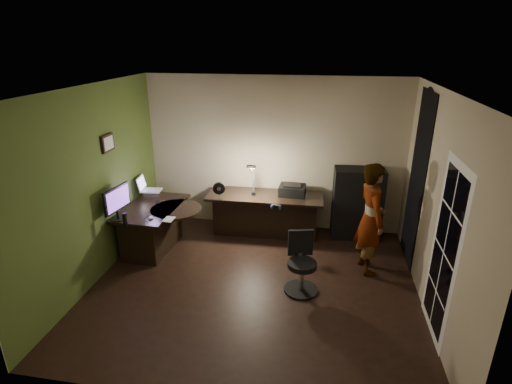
% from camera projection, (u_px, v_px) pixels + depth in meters
% --- Properties ---
extents(floor, '(4.50, 4.00, 0.01)m').
position_uv_depth(floor, '(254.00, 285.00, 5.64)').
color(floor, black).
rests_on(floor, ground).
extents(ceiling, '(4.50, 4.00, 0.01)m').
position_uv_depth(ceiling, '(253.00, 89.00, 4.66)').
color(ceiling, silver).
rests_on(ceiling, floor).
extents(wall_back, '(4.50, 0.01, 2.70)m').
position_uv_depth(wall_back, '(274.00, 155.00, 7.00)').
color(wall_back, tan).
rests_on(wall_back, floor).
extents(wall_front, '(4.50, 0.01, 2.70)m').
position_uv_depth(wall_front, '(212.00, 285.00, 3.31)').
color(wall_front, tan).
rests_on(wall_front, floor).
extents(wall_left, '(0.01, 4.00, 2.70)m').
position_uv_depth(wall_left, '(93.00, 186.00, 5.51)').
color(wall_left, tan).
rests_on(wall_left, floor).
extents(wall_right, '(0.01, 4.00, 2.70)m').
position_uv_depth(wall_right, '(438.00, 208.00, 4.80)').
color(wall_right, tan).
rests_on(wall_right, floor).
extents(green_wall_overlay, '(0.00, 4.00, 2.70)m').
position_uv_depth(green_wall_overlay, '(94.00, 186.00, 5.51)').
color(green_wall_overlay, '#425620').
rests_on(green_wall_overlay, floor).
extents(arched_doorway, '(0.01, 0.90, 2.60)m').
position_uv_depth(arched_doorway, '(417.00, 181.00, 5.87)').
color(arched_doorway, black).
rests_on(arched_doorway, floor).
extents(french_door, '(0.02, 0.92, 2.10)m').
position_uv_depth(french_door, '(444.00, 253.00, 4.40)').
color(french_door, white).
rests_on(french_door, floor).
extents(framed_picture, '(0.04, 0.30, 0.25)m').
position_uv_depth(framed_picture, '(107.00, 143.00, 5.74)').
color(framed_picture, black).
rests_on(framed_picture, wall_left).
extents(desk_left, '(0.85, 1.33, 0.75)m').
position_uv_depth(desk_left, '(154.00, 228.00, 6.48)').
color(desk_left, black).
rests_on(desk_left, floor).
extents(desk_right, '(1.99, 0.73, 0.74)m').
position_uv_depth(desk_right, '(265.00, 215.00, 6.98)').
color(desk_right, black).
rests_on(desk_right, floor).
extents(cabinet, '(0.85, 0.46, 1.24)m').
position_uv_depth(cabinet, '(357.00, 204.00, 6.81)').
color(cabinet, black).
rests_on(cabinet, floor).
extents(laptop_stand, '(0.23, 0.19, 0.10)m').
position_uv_depth(laptop_stand, '(152.00, 193.00, 6.77)').
color(laptop_stand, silver).
rests_on(laptop_stand, desk_left).
extents(laptop, '(0.39, 0.37, 0.24)m').
position_uv_depth(laptop, '(151.00, 184.00, 6.71)').
color(laptop, silver).
rests_on(laptop, laptop_stand).
extents(monitor, '(0.19, 0.57, 0.37)m').
position_uv_depth(monitor, '(117.00, 208.00, 5.85)').
color(monitor, black).
rests_on(monitor, desk_left).
extents(mouse, '(0.07, 0.10, 0.04)m').
position_uv_depth(mouse, '(151.00, 218.00, 5.92)').
color(mouse, silver).
rests_on(mouse, desk_left).
extents(phone, '(0.09, 0.13, 0.01)m').
position_uv_depth(phone, '(158.00, 202.00, 6.52)').
color(phone, black).
rests_on(phone, desk_left).
extents(pen, '(0.01, 0.13, 0.01)m').
position_uv_depth(pen, '(147.00, 217.00, 5.97)').
color(pen, black).
rests_on(pen, desk_left).
extents(speaker, '(0.09, 0.09, 0.18)m').
position_uv_depth(speaker, '(125.00, 219.00, 5.71)').
color(speaker, black).
rests_on(speaker, desk_left).
extents(notepad, '(0.15, 0.20, 0.01)m').
position_uv_depth(notepad, '(169.00, 219.00, 5.90)').
color(notepad, silver).
rests_on(notepad, desk_left).
extents(desk_fan, '(0.22, 0.15, 0.31)m').
position_uv_depth(desk_fan, '(219.00, 191.00, 6.59)').
color(desk_fan, black).
rests_on(desk_fan, desk_right).
extents(headphones, '(0.18, 0.11, 0.08)m').
position_uv_depth(headphones, '(276.00, 207.00, 6.28)').
color(headphones, '#284E8A').
rests_on(headphones, desk_right).
extents(printer, '(0.45, 0.36, 0.20)m').
position_uv_depth(printer, '(292.00, 190.00, 6.81)').
color(printer, black).
rests_on(printer, desk_right).
extents(desk_lamp, '(0.23, 0.32, 0.63)m').
position_uv_depth(desk_lamp, '(253.00, 178.00, 6.74)').
color(desk_lamp, black).
rests_on(desk_lamp, desk_right).
extents(office_chair, '(0.56, 0.56, 0.84)m').
position_uv_depth(office_chair, '(302.00, 264.00, 5.36)').
color(office_chair, black).
rests_on(office_chair, floor).
extents(person, '(0.54, 0.68, 1.67)m').
position_uv_depth(person, '(371.00, 219.00, 5.73)').
color(person, '#D8A88C').
rests_on(person, floor).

